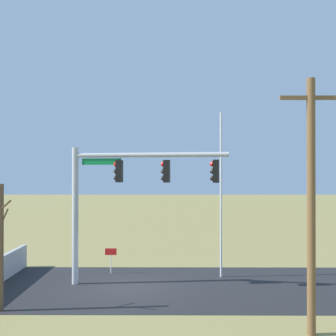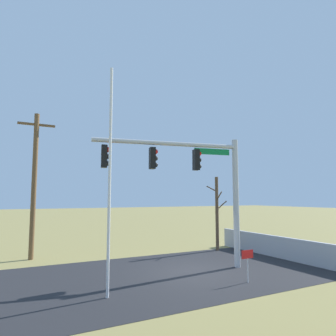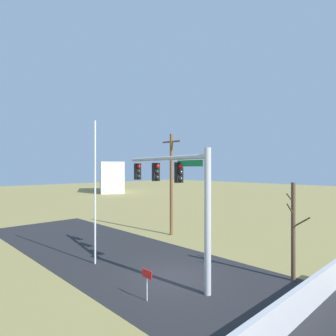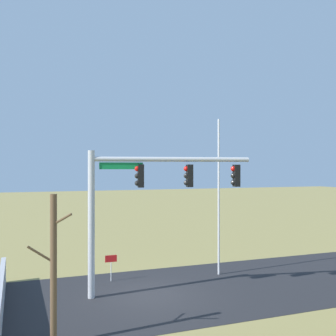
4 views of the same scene
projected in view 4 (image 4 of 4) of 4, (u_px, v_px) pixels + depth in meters
ground_plane at (150, 295)px, 16.80m from camera, size 160.00×160.00×0.00m
road_surface at (234, 285)px, 18.23m from camera, size 28.00×8.00×0.01m
sidewalk_corner at (66, 301)px, 16.00m from camera, size 6.00×6.00×0.01m
retaining_fence at (0, 299)px, 14.48m from camera, size 0.20×8.96×1.15m
signal_mast at (143, 192)px, 16.74m from camera, size 6.80×1.48×6.03m
flagpole at (219, 197)px, 20.01m from camera, size 0.10×0.10×7.76m
bare_tree at (53, 268)px, 11.98m from camera, size 1.27×1.02×4.53m
open_sign at (111, 262)px, 18.82m from camera, size 0.56×0.04×1.22m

